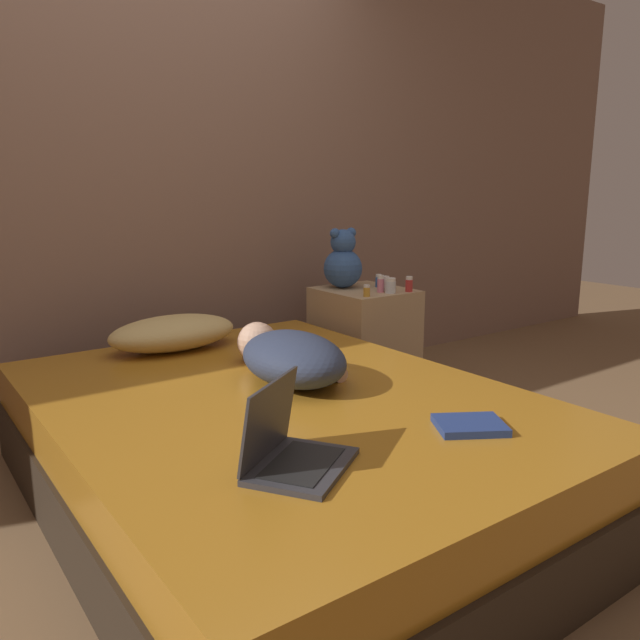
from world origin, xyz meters
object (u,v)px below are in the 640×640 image
Objects in this scene: bottle_white at (385,284)px; bottle_blue at (378,281)px; bottle_amber at (367,291)px; bottle_pink at (381,284)px; person_lying at (289,356)px; bottle_red at (409,284)px; laptop at (290,448)px; teddy_bear at (343,262)px; pillow at (173,333)px; bottle_clear at (391,286)px; book at (470,425)px.

bottle_blue is (0.05, 0.11, -0.00)m from bottle_white.
bottle_blue reaches higher than bottle_amber.
bottle_blue is at bearing 52.44° from bottle_pink.
bottle_red reaches higher than person_lying.
laptop is 1.86m from bottle_white.
teddy_bear reaches higher than bottle_red.
bottle_blue reaches higher than pillow.
teddy_bear reaches higher than bottle_amber.
bottle_clear reaches higher than bottle_amber.
teddy_bear is (0.87, 0.78, 0.23)m from person_lying.
bottle_clear reaches higher than bottle_blue.
teddy_bear is 1.70m from book.
bottle_amber is 0.17m from bottle_clear.
person_lying is 2.09× the size of teddy_bear.
bottle_red is (0.11, -0.03, 0.00)m from bottle_clear.
pillow is at bearing 169.74° from bottle_red.
person_lying is at bearing 23.51° from laptop.
bottle_red is at bearing 3.15° from laptop.
laptop is at bearing -138.82° from bottle_pink.
person_lying is at bearing -148.54° from bottle_amber.
bottle_amber reaches higher than book.
laptop is 1.66m from bottle_amber.
pillow is at bearing -174.98° from teddy_bear.
pillow is at bearing 110.75° from person_lying.
book is (-0.87, -1.43, -0.20)m from bottle_blue.
bottle_pink is (0.14, 0.06, 0.02)m from bottle_amber.
bottle_clear is 0.11m from bottle_red.
book is at bearing -116.62° from bottle_amber.
bottle_clear is at bearing -111.27° from bottle_white.
bottle_pink is (0.07, -0.24, -0.10)m from teddy_bear.
bottle_white is at bearing 22.82° from bottle_amber.
bottle_blue is at bearing 58.67° from book.
bottle_pink reaches higher than laptop.
bottle_red is 0.16m from bottle_pink.
bottle_white is 0.85× the size of bottle_pink.
pillow is 2.28× the size of book.
teddy_bear is 0.33m from bottle_amber.
bottle_clear is 0.06m from bottle_pink.
bottle_amber is 0.72× the size of bottle_red.
bottle_red is (0.08, -0.10, 0.00)m from bottle_white.
pillow is at bearing 167.93° from bottle_amber.
bottle_amber reaches higher than pillow.
bottle_white is (0.99, 0.57, 0.12)m from person_lying.
bottle_amber is at bearing -104.47° from teddy_bear.
bottle_clear reaches higher than person_lying.
bottle_white is at bearing 68.73° from bottle_clear.
bottle_blue is (1.22, -0.01, 0.13)m from pillow.
bottle_red is 0.90× the size of bottle_pink.
book is at bearing -76.12° from pillow.
bottle_white is at bearing 58.10° from book.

